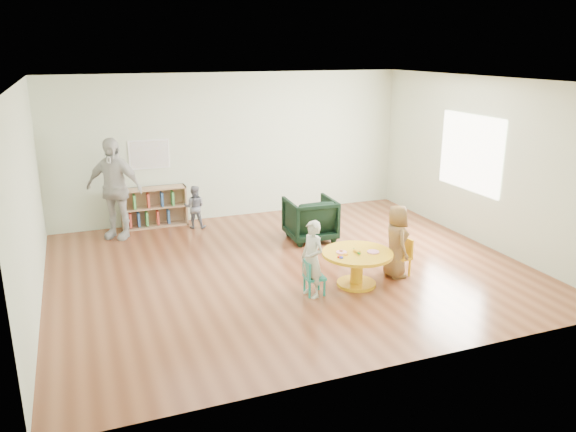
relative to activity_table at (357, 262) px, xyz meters
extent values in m
plane|color=brown|center=(-0.67, 0.97, -0.34)|extent=(7.00, 7.00, 0.00)
cube|color=white|center=(-0.67, 0.97, 2.41)|extent=(7.00, 6.00, 0.10)
cube|color=beige|center=(-0.67, 3.97, 1.06)|extent=(7.00, 0.10, 2.80)
cube|color=beige|center=(-0.67, -2.03, 1.06)|extent=(7.00, 0.10, 2.80)
cube|color=beige|center=(-4.17, 0.97, 1.06)|extent=(0.10, 6.00, 2.80)
cube|color=beige|center=(2.83, 0.97, 1.06)|extent=(0.10, 6.00, 2.80)
cube|color=white|center=(2.81, 1.27, 1.16)|extent=(0.02, 1.60, 1.30)
cylinder|color=gold|center=(0.00, 0.00, -0.12)|extent=(0.18, 0.18, 0.45)
cylinder|color=gold|center=(0.00, 0.00, -0.32)|extent=(0.55, 0.55, 0.04)
cylinder|color=gold|center=(0.00, 0.00, 0.13)|extent=(1.00, 1.00, 0.04)
cylinder|color=pink|center=(-0.22, 0.06, 0.16)|extent=(0.15, 0.15, 0.01)
cylinder|color=pink|center=(0.20, -0.09, 0.16)|extent=(0.17, 0.17, 0.01)
cylinder|color=gold|center=(-0.02, -0.02, 0.18)|extent=(0.06, 0.12, 0.04)
cylinder|color=#15771F|center=(-0.03, -0.11, 0.18)|extent=(0.03, 0.05, 0.02)
cylinder|color=#15771F|center=(-0.01, 0.06, 0.18)|extent=(0.03, 0.05, 0.02)
cube|color=red|center=(-0.32, -0.09, 0.16)|extent=(0.07, 0.07, 0.02)
cube|color=orange|center=(-0.20, -0.04, 0.16)|extent=(0.05, 0.05, 0.02)
cube|color=#1A25C4|center=(-0.32, -0.13, 0.16)|extent=(0.06, 0.06, 0.02)
cube|color=#15771F|center=(-0.01, -0.02, 0.16)|extent=(0.06, 0.06, 0.02)
cube|color=red|center=(-0.21, 0.09, 0.16)|extent=(0.07, 0.07, 0.02)
cube|color=orange|center=(-0.21, 0.08, 0.16)|extent=(0.07, 0.07, 0.02)
cube|color=#198D7C|center=(-0.68, -0.06, -0.10)|extent=(0.28, 0.28, 0.04)
cube|color=#198D7C|center=(-0.79, -0.06, 0.04)|extent=(0.04, 0.27, 0.23)
cylinder|color=#198D7C|center=(-0.78, 0.05, -0.23)|extent=(0.03, 0.03, 0.23)
cylinder|color=#198D7C|center=(-0.79, -0.16, -0.23)|extent=(0.03, 0.03, 0.23)
cylinder|color=#198D7C|center=(-0.57, 0.04, -0.23)|extent=(0.03, 0.03, 0.23)
cylinder|color=#198D7C|center=(-0.58, -0.17, -0.23)|extent=(0.03, 0.03, 0.23)
cube|color=gold|center=(0.75, 0.11, -0.06)|extent=(0.33, 0.33, 0.04)
cube|color=gold|center=(0.88, 0.13, 0.09)|extent=(0.06, 0.30, 0.26)
cylinder|color=gold|center=(0.88, 0.01, -0.21)|extent=(0.04, 0.04, 0.26)
cylinder|color=gold|center=(0.85, 0.25, -0.21)|extent=(0.04, 0.04, 0.26)
cylinder|color=gold|center=(0.64, -0.02, -0.21)|extent=(0.04, 0.04, 0.26)
cylinder|color=gold|center=(0.61, 0.22, -0.21)|extent=(0.04, 0.04, 0.26)
cube|color=tan|center=(-2.85, 3.80, 0.03)|extent=(0.03, 0.30, 0.75)
cube|color=tan|center=(-1.68, 3.80, 0.03)|extent=(0.03, 0.30, 0.75)
cube|color=tan|center=(-2.27, 3.80, -0.33)|extent=(1.20, 0.30, 0.03)
cube|color=tan|center=(-2.27, 3.80, 0.39)|extent=(1.20, 0.30, 0.03)
cube|color=tan|center=(-2.27, 3.80, 0.03)|extent=(1.14, 0.28, 0.03)
cube|color=tan|center=(-2.27, 3.94, 0.03)|extent=(1.20, 0.02, 0.75)
cube|color=#D44838|center=(-2.72, 3.78, -0.16)|extent=(0.04, 0.18, 0.26)
cube|color=#3468B6|center=(-2.57, 3.78, -0.16)|extent=(0.04, 0.18, 0.26)
cube|color=#55B959|center=(-2.42, 3.78, -0.16)|extent=(0.04, 0.18, 0.26)
cube|color=#D44838|center=(-2.22, 3.78, -0.16)|extent=(0.04, 0.18, 0.26)
cube|color=#3468B6|center=(-2.02, 3.78, -0.16)|extent=(0.04, 0.18, 0.26)
cube|color=#55B959|center=(-2.62, 3.78, 0.18)|extent=(0.04, 0.18, 0.26)
cube|color=#D44838|center=(-2.37, 3.78, 0.18)|extent=(0.04, 0.18, 0.26)
cube|color=#3468B6|center=(-2.12, 3.78, 0.18)|extent=(0.04, 0.18, 0.26)
cube|color=#55B959|center=(-1.92, 3.78, 0.18)|extent=(0.04, 0.18, 0.26)
cube|color=white|center=(-2.27, 3.95, 1.01)|extent=(0.74, 0.01, 0.54)
cube|color=#FF6535|center=(-2.27, 3.95, 1.01)|extent=(0.70, 0.00, 0.50)
imported|color=black|center=(0.17, 2.07, 0.03)|extent=(0.83, 0.85, 0.75)
imported|color=silver|center=(-0.73, -0.09, 0.19)|extent=(0.35, 0.44, 1.06)
imported|color=orange|center=(0.68, 0.10, 0.20)|extent=(0.42, 0.57, 1.08)
imported|color=#171F39|center=(-1.57, 3.45, 0.06)|extent=(0.47, 0.42, 0.80)
imported|color=beige|center=(-2.98, 3.41, 0.55)|extent=(1.11, 0.94, 1.78)
camera|label=1|loc=(-3.55, -6.52, 2.90)|focal=35.00mm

